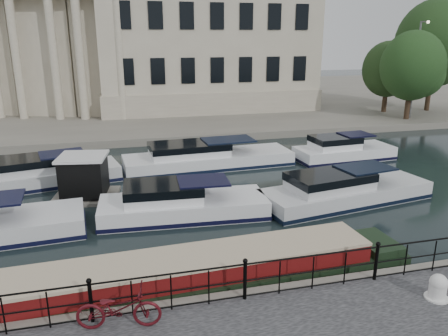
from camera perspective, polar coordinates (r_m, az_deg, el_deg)
The scene contains 10 objects.
ground_plane at distance 14.60m, azimuth 0.04°, elevation -13.75°, with size 160.00×160.00×0.00m, color black.
far_bank at distance 51.76m, azimuth -10.84°, elevation 8.64°, with size 120.00×42.00×0.55m, color #6B665B.
railing at distance 12.13m, azimuth 2.76°, elevation -14.10°, with size 24.14×0.14×1.22m.
civic_building at distance 46.93m, azimuth -12.20°, elevation 16.04°, with size 53.55×31.84×16.85m.
bicycle at distance 11.44m, azimuth -13.59°, elevation -17.36°, with size 0.72×2.06×1.08m, color #470C13.
mooring_bollard at distance 13.60m, azimuth 26.16°, elevation -13.81°, with size 0.64×0.64×0.72m.
narrowboat at distance 13.57m, azimuth -5.50°, elevation -14.63°, with size 14.92×2.71×1.54m.
harbour_hut at distance 21.63m, azimuth -17.76°, elevation -1.40°, with size 3.27×2.87×2.18m.
cabin_cruisers at distance 21.76m, azimuth -5.73°, elevation -2.17°, with size 27.82×10.73×1.99m.
trees at distance 44.56m, azimuth 24.76°, elevation 13.27°, with size 11.07×9.76×10.24m.
Camera 1 is at (-3.11, -12.17, 7.44)m, focal length 35.00 mm.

